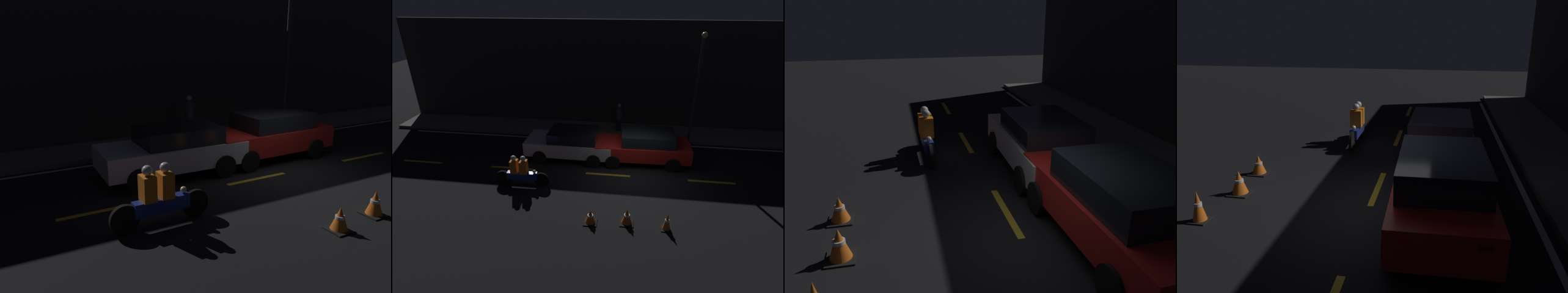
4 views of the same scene
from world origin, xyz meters
TOP-DOWN VIEW (x-y plane):
  - ground_plane at (0.00, 0.00)m, footprint 56.00×56.00m
  - lane_dash_a at (-10.00, 0.00)m, footprint 2.00×0.14m
  - lane_dash_b at (-5.50, 0.00)m, footprint 2.00×0.14m
  - lane_dash_c at (-1.00, 0.00)m, footprint 2.00×0.14m
  - lane_solid_kerb at (0.00, 3.45)m, footprint 25.20×0.14m
  - sedan_white at (-2.95, 1.46)m, footprint 4.21×1.98m
  - taxi_red at (0.56, 1.49)m, footprint 4.43×1.99m
  - motorcycle at (-4.58, -1.29)m, footprint 2.28×0.38m
  - traffic_cone_near at (-1.38, -3.28)m, footprint 0.48×0.48m
  - traffic_cone_mid at (-0.11, -3.14)m, footprint 0.49×0.49m
  - traffic_cone_far at (1.26, -3.28)m, footprint 0.37×0.37m

SIDE VIEW (x-z plane):
  - ground_plane at x=0.00m, z-range 0.00..0.00m
  - lane_solid_kerb at x=0.00m, z-range 0.00..0.01m
  - lane_dash_a at x=-10.00m, z-range 0.00..0.01m
  - lane_dash_b at x=-5.50m, z-range 0.00..0.01m
  - lane_dash_c at x=-1.00m, z-range 0.00..0.01m
  - traffic_cone_near at x=-1.38m, z-range -0.01..0.51m
  - traffic_cone_mid at x=-0.11m, z-range -0.01..0.57m
  - traffic_cone_far at x=1.26m, z-range -0.01..0.64m
  - motorcycle at x=-4.58m, z-range -0.04..1.34m
  - sedan_white at x=-2.95m, z-range 0.06..1.51m
  - taxi_red at x=0.56m, z-range 0.05..1.59m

